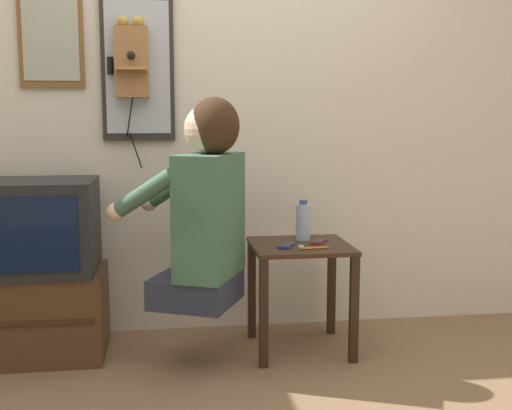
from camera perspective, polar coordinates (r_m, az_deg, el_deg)
The scene contains 13 objects.
ground_plane at distance 2.81m, azimuth -2.99°, elevation -17.24°, with size 14.00×14.00×0.00m, color #846647.
wall_back at distance 3.57m, azimuth -4.62°, elevation 9.19°, with size 6.80×0.05×2.55m.
side_table at distance 3.28m, azimuth 3.96°, elevation -5.54°, with size 0.49×0.48×0.55m.
person at distance 3.00m, azimuth -4.59°, elevation -0.11°, with size 0.66×0.59×0.98m.
tv_stand at distance 3.42m, azimuth -18.59°, elevation -9.13°, with size 0.63×0.46×0.43m.
television at distance 3.32m, azimuth -19.17°, elevation -1.80°, with size 0.60×0.49×0.45m.
wall_phone_antique at distance 3.49m, azimuth -11.00°, elevation 12.51°, with size 0.22×0.19×0.79m.
framed_picture at distance 3.59m, azimuth -17.77°, elevation 13.91°, with size 0.33×0.03×0.50m.
wall_mirror at distance 3.53m, azimuth -10.46°, elevation 11.92°, with size 0.38×0.04×0.77m.
cell_phone_held at distance 3.18m, azimuth 2.69°, elevation -3.63°, with size 0.11×0.14×0.01m.
cell_phone_spare at distance 3.30m, azimuth 5.58°, elevation -3.23°, with size 0.11×0.14×0.01m.
water_bottle at distance 3.35m, azimuth 4.21°, elevation -1.46°, with size 0.08×0.08×0.21m.
toothbrush at distance 3.13m, azimuth 4.93°, elevation -3.80°, with size 0.15×0.02×0.02m.
Camera 1 is at (-0.22, -2.54, 1.20)m, focal length 45.00 mm.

